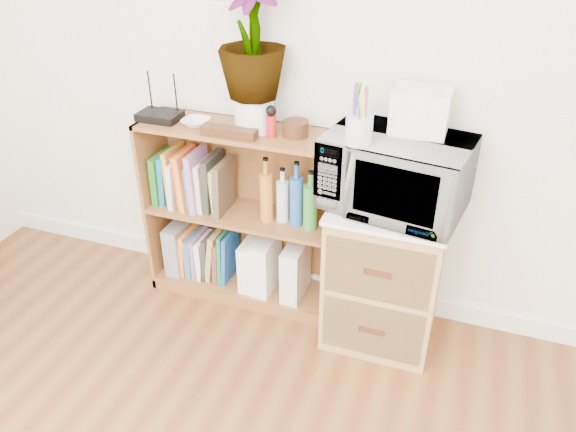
% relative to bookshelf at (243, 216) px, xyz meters
% --- Properties ---
extents(skirting_board, '(4.00, 0.02, 0.10)m').
position_rel_bookshelf_xyz_m(skirting_board, '(0.35, 0.14, -0.42)').
color(skirting_board, white).
rests_on(skirting_board, ground).
extents(bookshelf, '(1.00, 0.30, 0.95)m').
position_rel_bookshelf_xyz_m(bookshelf, '(0.00, 0.00, 0.00)').
color(bookshelf, brown).
rests_on(bookshelf, ground).
extents(wicker_unit, '(0.50, 0.45, 0.70)m').
position_rel_bookshelf_xyz_m(wicker_unit, '(0.75, -0.08, -0.12)').
color(wicker_unit, '#9E7542').
rests_on(wicker_unit, ground).
extents(microwave, '(0.64, 0.48, 0.32)m').
position_rel_bookshelf_xyz_m(microwave, '(0.75, -0.08, 0.41)').
color(microwave, silver).
rests_on(microwave, wicker_unit).
extents(pen_cup, '(0.11, 0.11, 0.12)m').
position_rel_bookshelf_xyz_m(pen_cup, '(0.61, -0.20, 0.63)').
color(pen_cup, silver).
rests_on(pen_cup, microwave).
extents(small_appliance, '(0.23, 0.19, 0.18)m').
position_rel_bookshelf_xyz_m(small_appliance, '(0.81, 0.01, 0.66)').
color(small_appliance, white).
rests_on(small_appliance, microwave).
extents(router, '(0.20, 0.14, 0.04)m').
position_rel_bookshelf_xyz_m(router, '(-0.41, -0.02, 0.49)').
color(router, black).
rests_on(router, bookshelf).
extents(white_bowl, '(0.13, 0.13, 0.03)m').
position_rel_bookshelf_xyz_m(white_bowl, '(-0.21, -0.03, 0.49)').
color(white_bowl, silver).
rests_on(white_bowl, bookshelf).
extents(plant_pot, '(0.18, 0.18, 0.15)m').
position_rel_bookshelf_xyz_m(plant_pot, '(0.07, 0.02, 0.55)').
color(plant_pot, white).
rests_on(plant_pot, bookshelf).
extents(potted_plant, '(0.30, 0.30, 0.54)m').
position_rel_bookshelf_xyz_m(potted_plant, '(0.07, 0.02, 0.90)').
color(potted_plant, '#357B31').
rests_on(potted_plant, plant_pot).
extents(trinket_box, '(0.26, 0.07, 0.04)m').
position_rel_bookshelf_xyz_m(trinket_box, '(-0.00, -0.10, 0.50)').
color(trinket_box, '#321D0D').
rests_on(trinket_box, bookshelf).
extents(kokeshi_doll, '(0.04, 0.04, 0.10)m').
position_rel_bookshelf_xyz_m(kokeshi_doll, '(0.18, -0.04, 0.53)').
color(kokeshi_doll, '#B21619').
rests_on(kokeshi_doll, bookshelf).
extents(wooden_bowl, '(0.12, 0.12, 0.07)m').
position_rel_bookshelf_xyz_m(wooden_bowl, '(0.27, 0.01, 0.51)').
color(wooden_bowl, '#37200F').
rests_on(wooden_bowl, bookshelf).
extents(paint_jars, '(0.11, 0.04, 0.06)m').
position_rel_bookshelf_xyz_m(paint_jars, '(0.48, -0.09, 0.50)').
color(paint_jars, pink).
rests_on(paint_jars, bookshelf).
extents(file_box, '(0.08, 0.23, 0.28)m').
position_rel_bookshelf_xyz_m(file_box, '(-0.39, 0.00, -0.26)').
color(file_box, gray).
rests_on(file_box, bookshelf).
extents(magazine_holder_left, '(0.09, 0.22, 0.27)m').
position_rel_bookshelf_xyz_m(magazine_holder_left, '(0.05, -0.01, -0.27)').
color(magazine_holder_left, white).
rests_on(magazine_holder_left, bookshelf).
extents(magazine_holder_mid, '(0.09, 0.24, 0.30)m').
position_rel_bookshelf_xyz_m(magazine_holder_mid, '(0.12, -0.01, -0.26)').
color(magazine_holder_mid, white).
rests_on(magazine_holder_mid, bookshelf).
extents(magazine_holder_right, '(0.09, 0.24, 0.30)m').
position_rel_bookshelf_xyz_m(magazine_holder_right, '(0.29, -0.01, -0.26)').
color(magazine_holder_right, silver).
rests_on(magazine_holder_right, bookshelf).
extents(cookbooks, '(0.40, 0.20, 0.31)m').
position_rel_bookshelf_xyz_m(cookbooks, '(-0.27, 0.00, 0.16)').
color(cookbooks, '#1C6B1F').
rests_on(cookbooks, bookshelf).
extents(liquor_bottles, '(0.29, 0.07, 0.32)m').
position_rel_bookshelf_xyz_m(liquor_bottles, '(0.26, 0.00, 0.18)').
color(liquor_bottles, '#BB7923').
rests_on(liquor_bottles, bookshelf).
extents(lower_books, '(0.29, 0.19, 0.30)m').
position_rel_bookshelf_xyz_m(lower_books, '(-0.21, 0.00, -0.28)').
color(lower_books, orange).
rests_on(lower_books, bookshelf).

